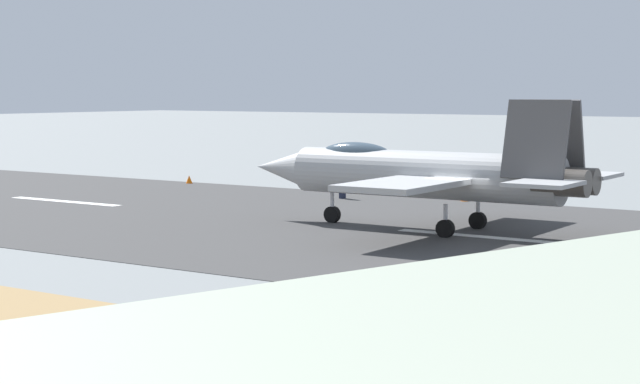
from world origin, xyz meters
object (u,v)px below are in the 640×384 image
Objects in this scene: marker_cone_mid at (464,197)px; marker_cone_far at (189,179)px; crew_person at (342,185)px; fighter_jet at (422,173)px.

marker_cone_mid is 19.78m from marker_cone_far.
crew_person is 13.66m from marker_cone_far.
crew_person is (9.94, -9.19, -1.70)m from fighter_jet.
marker_cone_mid is at bearing -158.76° from crew_person.
crew_person reaches higher than marker_cone_far.
fighter_jet is 30.15× the size of marker_cone_far.
crew_person is 6.84m from marker_cone_mid.
marker_cone_far is at bearing 0.00° from marker_cone_mid.
crew_person is at bearing 169.58° from marker_cone_far.
fighter_jet is at bearing 153.49° from marker_cone_far.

